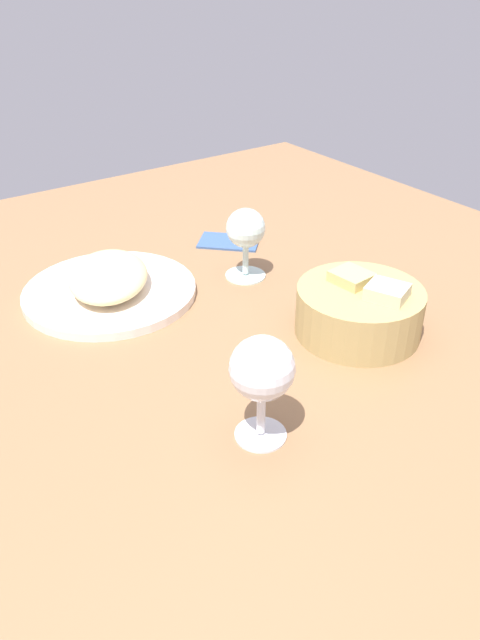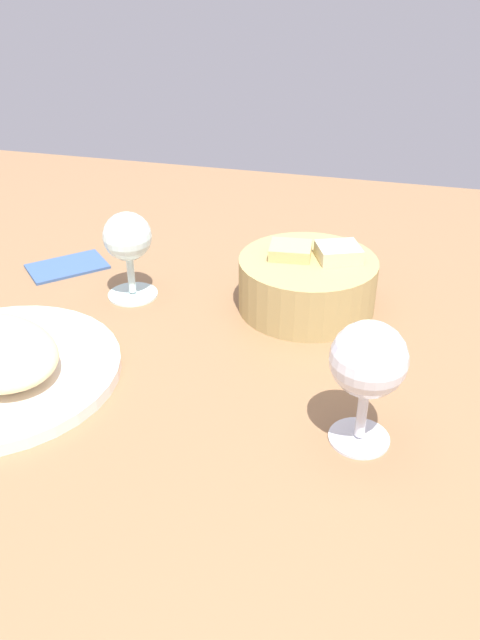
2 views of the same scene
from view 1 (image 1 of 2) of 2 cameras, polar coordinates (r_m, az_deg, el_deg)
The scene contains 8 objects.
ground_plane at distance 90.79cm, azimuth -2.43°, elevation -0.90°, with size 140.00×140.00×2.00cm, color #8C6644.
plate at distance 99.36cm, azimuth -11.97°, elevation 2.59°, with size 27.10×27.10×1.40cm, color white.
omelette at distance 98.07cm, azimuth -12.15°, elevation 4.02°, with size 17.53×12.24×4.19cm, color beige.
lettuce_garnish at distance 104.73cm, azimuth -13.04°, elevation 4.85°, with size 4.85×4.85×1.26cm, color #3B8531.
bread_basket at distance 87.97cm, azimuth 11.05°, elevation 0.95°, with size 17.78×17.78×8.77cm.
wine_glass_near at distance 65.35cm, azimuth 2.06°, elevation -4.90°, with size 7.17×7.17×12.99cm.
wine_glass_far at distance 100.08cm, azimuth 0.53°, elevation 8.09°, with size 6.74×6.74×11.91cm.
folded_napkin at distance 115.49cm, azimuth -1.03°, elevation 7.37°, with size 11.00×7.00×0.80cm, color #39578C.
Camera 1 is at (64.72, -41.13, 47.59)cm, focal length 34.46 mm.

